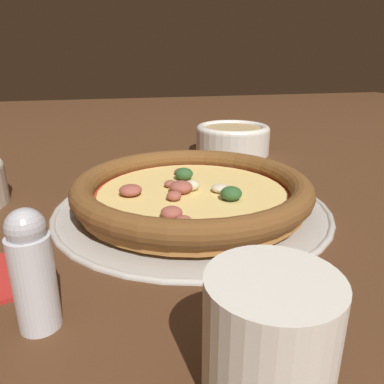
# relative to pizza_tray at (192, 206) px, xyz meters

# --- Properties ---
(ground_plane) EXTENTS (3.00, 3.00, 0.00)m
(ground_plane) POSITION_rel_pizza_tray_xyz_m (0.00, 0.00, -0.00)
(ground_plane) COLOR #4C2D19
(pizza_tray) EXTENTS (0.38, 0.38, 0.01)m
(pizza_tray) POSITION_rel_pizza_tray_xyz_m (0.00, 0.00, 0.00)
(pizza_tray) COLOR #B7B2A8
(pizza_tray) RESTS_ON ground_plane
(pizza) EXTENTS (0.33, 0.33, 0.04)m
(pizza) POSITION_rel_pizza_tray_xyz_m (-0.00, -0.00, 0.02)
(pizza) COLOR #A86B33
(pizza) RESTS_ON pizza_tray
(bowl_near) EXTENTS (0.16, 0.16, 0.06)m
(bowl_near) POSITION_rel_pizza_tray_xyz_m (0.16, 0.29, 0.03)
(bowl_near) COLOR silver
(bowl_near) RESTS_ON ground_plane
(drinking_cup) EXTENTS (0.08, 0.08, 0.08)m
(drinking_cup) POSITION_rel_pizza_tray_xyz_m (-0.03, -0.31, 0.04)
(drinking_cup) COLOR silver
(drinking_cup) RESTS_ON ground_plane
(pepper_shaker) EXTENTS (0.03, 0.03, 0.10)m
(pepper_shaker) POSITION_rel_pizza_tray_xyz_m (-0.17, -0.21, 0.05)
(pepper_shaker) COLOR silver
(pepper_shaker) RESTS_ON ground_plane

